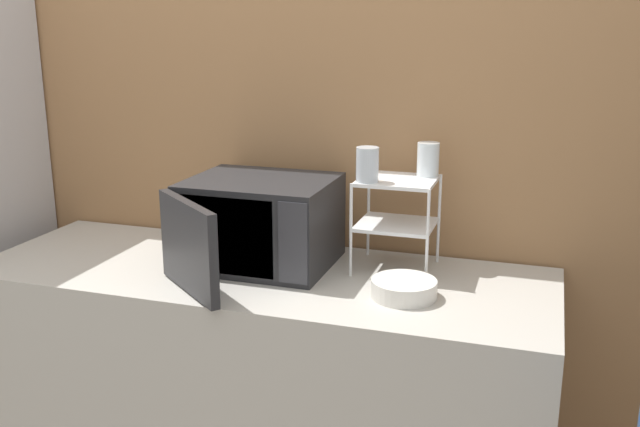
# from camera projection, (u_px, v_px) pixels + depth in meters

# --- Properties ---
(wall_back) EXTENTS (8.00, 0.06, 2.60)m
(wall_back) POSITION_uv_depth(u_px,v_px,m) (297.00, 134.00, 2.64)
(wall_back) COLOR #9E7047
(wall_back) RESTS_ON ground_plane
(counter) EXTENTS (1.95, 0.69, 0.89)m
(counter) POSITION_uv_depth(u_px,v_px,m) (263.00, 390.00, 2.52)
(counter) COLOR #B7B2A8
(counter) RESTS_ON ground_plane
(microwave) EXTENTS (0.50, 0.66, 0.30)m
(microwave) POSITION_uv_depth(u_px,v_px,m) (258.00, 223.00, 2.42)
(microwave) COLOR #262628
(microwave) RESTS_ON counter
(dish_rack) EXTENTS (0.26, 0.24, 0.31)m
(dish_rack) POSITION_uv_depth(u_px,v_px,m) (397.00, 205.00, 2.36)
(dish_rack) COLOR white
(dish_rack) RESTS_ON counter
(glass_front_left) EXTENTS (0.07, 0.07, 0.11)m
(glass_front_left) POSITION_uv_depth(u_px,v_px,m) (367.00, 165.00, 2.28)
(glass_front_left) COLOR silver
(glass_front_left) RESTS_ON dish_rack
(glass_back_right) EXTENTS (0.07, 0.07, 0.11)m
(glass_back_right) POSITION_uv_depth(u_px,v_px,m) (428.00, 159.00, 2.37)
(glass_back_right) COLOR silver
(glass_back_right) RESTS_ON dish_rack
(bowl) EXTENTS (0.20, 0.20, 0.06)m
(bowl) POSITION_uv_depth(u_px,v_px,m) (404.00, 289.00, 2.16)
(bowl) COLOR silver
(bowl) RESTS_ON counter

